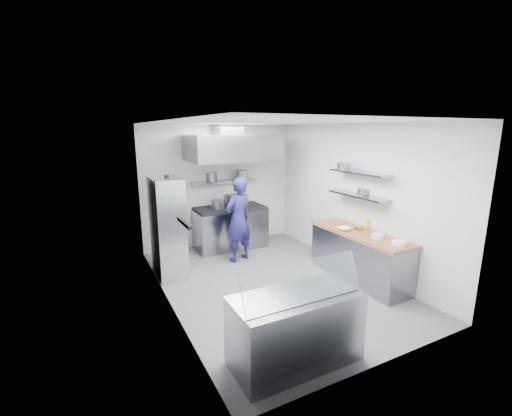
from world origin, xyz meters
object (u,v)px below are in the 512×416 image
gas_range (230,228)px  display_case (295,329)px  chef (238,220)px  wire_rack (167,227)px

gas_range → display_case: gas_range is taller
chef → display_case: size_ratio=1.17×
gas_range → display_case: bearing=-102.7°
chef → display_case: chef is taller
gas_range → chef: size_ratio=0.91×
gas_range → wire_rack: size_ratio=0.86×
display_case → chef: bearing=77.0°
chef → wire_rack: size_ratio=0.95×
wire_rack → gas_range: bearing=29.0°
display_case → gas_range: bearing=77.3°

